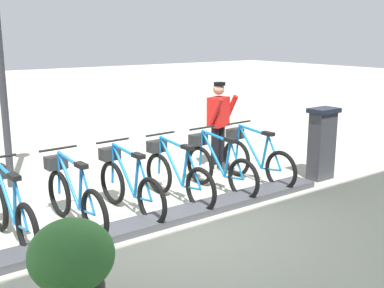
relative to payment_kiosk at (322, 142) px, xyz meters
name	(u,v)px	position (x,y,z in m)	size (l,w,h in m)	color
ground_plane	(164,222)	(-0.05, 3.37, -0.67)	(60.00, 60.00, 0.00)	beige
dock_rail_base	(164,219)	(-0.05, 3.37, -0.62)	(0.44, 5.80, 0.10)	#47474C
payment_kiosk	(322,142)	(0.00, 0.00, 0.00)	(0.36, 0.52, 1.28)	#38383D
bike_docked_0	(255,158)	(0.57, 1.07, -0.24)	(1.72, 0.54, 1.02)	black
bike_docked_1	(218,166)	(0.57, 1.91, -0.24)	(1.72, 0.54, 1.02)	black
bike_docked_2	(176,174)	(0.57, 2.74, -0.24)	(1.72, 0.54, 1.02)	black
bike_docked_3	(128,184)	(0.57, 3.57, -0.24)	(1.72, 0.54, 1.02)	black
bike_docked_4	(73,195)	(0.57, 4.41, -0.24)	(1.72, 0.54, 1.02)	black
bike_docked_5	(9,209)	(0.57, 5.24, -0.24)	(1.72, 0.54, 1.02)	black
worker_near_rack	(219,122)	(1.62, 1.03, 0.24)	(0.53, 0.69, 1.66)	white
planter_bush	(72,267)	(-1.53, 5.28, -0.12)	(0.76, 0.76, 0.97)	#59544C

